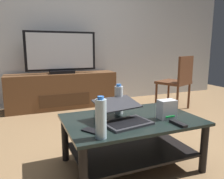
# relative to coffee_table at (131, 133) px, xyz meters

# --- Properties ---
(ground_plane) EXTENTS (7.68, 7.68, 0.00)m
(ground_plane) POSITION_rel_coffee_table_xyz_m (0.06, 0.28, -0.29)
(ground_plane) COLOR olive
(back_wall) EXTENTS (6.40, 0.12, 2.80)m
(back_wall) POSITION_rel_coffee_table_xyz_m (0.06, 2.42, 1.11)
(back_wall) COLOR silver
(back_wall) RESTS_ON ground
(coffee_table) EXTENTS (1.09, 0.71, 0.42)m
(coffee_table) POSITION_rel_coffee_table_xyz_m (0.00, 0.00, 0.00)
(coffee_table) COLOR black
(coffee_table) RESTS_ON ground
(media_cabinet) EXTENTS (1.77, 0.42, 0.58)m
(media_cabinet) POSITION_rel_coffee_table_xyz_m (-0.20, 2.09, -0.00)
(media_cabinet) COLOR brown
(media_cabinet) RESTS_ON ground
(television) EXTENTS (1.12, 0.20, 0.67)m
(television) POSITION_rel_coffee_table_xyz_m (-0.20, 2.07, 0.61)
(television) COLOR black
(television) RESTS_ON media_cabinet
(dining_chair) EXTENTS (0.58, 0.58, 0.86)m
(dining_chair) POSITION_rel_coffee_table_xyz_m (1.49, 1.27, 0.20)
(dining_chair) COLOR #59331E
(dining_chair) RESTS_ON ground
(laptop) EXTENTS (0.41, 0.43, 0.16)m
(laptop) POSITION_rel_coffee_table_xyz_m (-0.11, -0.06, 0.19)
(laptop) COLOR #333338
(laptop) RESTS_ON coffee_table
(router_box) EXTENTS (0.14, 0.10, 0.16)m
(router_box) POSITION_rel_coffee_table_xyz_m (0.27, -0.11, 0.21)
(router_box) COLOR silver
(router_box) RESTS_ON coffee_table
(water_bottle_near) EXTENTS (0.07, 0.07, 0.28)m
(water_bottle_near) POSITION_rel_coffee_table_xyz_m (-0.37, -0.29, 0.26)
(water_bottle_near) COLOR silver
(water_bottle_near) RESTS_ON coffee_table
(water_bottle_far) EXTENTS (0.07, 0.07, 0.26)m
(water_bottle_far) POSITION_rel_coffee_table_xyz_m (-0.04, 0.16, 0.26)
(water_bottle_far) COLOR silver
(water_bottle_far) RESTS_ON coffee_table
(cell_phone) EXTENTS (0.13, 0.16, 0.01)m
(cell_phone) POSITION_rel_coffee_table_xyz_m (-0.39, -0.16, 0.14)
(cell_phone) COLOR black
(cell_phone) RESTS_ON coffee_table
(tv_remote) EXTENTS (0.05, 0.16, 0.02)m
(tv_remote) POSITION_rel_coffee_table_xyz_m (0.25, -0.27, 0.14)
(tv_remote) COLOR black
(tv_remote) RESTS_ON coffee_table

